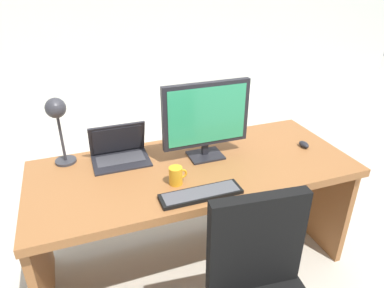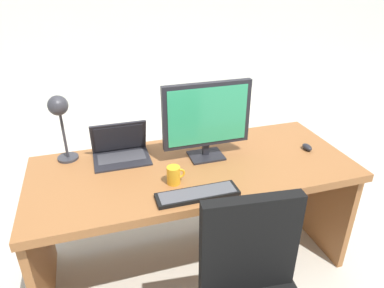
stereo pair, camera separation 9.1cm
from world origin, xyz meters
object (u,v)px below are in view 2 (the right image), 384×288
object	(u,v)px
desk_lamp	(60,114)
coffee_mug	(174,175)
laptop	(120,147)
desk	(192,189)
keyboard	(198,194)
monitor	(207,117)
mouse	(307,147)

from	to	relation	value
desk_lamp	coffee_mug	world-z (taller)	desk_lamp
desk_lamp	laptop	bearing A→B (deg)	-7.08
desk	keyboard	distance (m)	0.39
desk_lamp	keyboard	bearing A→B (deg)	-41.98
desk	monitor	xyz separation A→B (m)	(0.10, 0.03, 0.44)
laptop	desk_lamp	size ratio (longest dim) A/B	0.80
coffee_mug	mouse	bearing A→B (deg)	7.81
mouse	coffee_mug	xyz separation A→B (m)	(-0.88, -0.12, 0.03)
monitor	desk_lamp	world-z (taller)	monitor
laptop	keyboard	bearing A→B (deg)	-58.75
desk_lamp	desk	bearing A→B (deg)	-17.99
desk	coffee_mug	size ratio (longest dim) A/B	18.65
coffee_mug	monitor	bearing A→B (deg)	40.96
desk	monitor	bearing A→B (deg)	18.63
desk	desk_lamp	xyz separation A→B (m)	(-0.69, 0.22, 0.48)
laptop	desk_lamp	world-z (taller)	desk_lamp
laptop	keyboard	distance (m)	0.61
keyboard	desk_lamp	bearing A→B (deg)	138.02
coffee_mug	laptop	bearing A→B (deg)	121.97
coffee_mug	keyboard	bearing A→B (deg)	-60.65
laptop	mouse	size ratio (longest dim) A/B	4.01
desk	desk_lamp	world-z (taller)	desk_lamp
laptop	monitor	bearing A→B (deg)	-17.36
monitor	desk_lamp	xyz separation A→B (m)	(-0.79, 0.19, 0.04)
monitor	mouse	world-z (taller)	monitor
monitor	coffee_mug	world-z (taller)	monitor
monitor	keyboard	bearing A→B (deg)	-115.18
desk	laptop	xyz separation A→B (m)	(-0.39, 0.19, 0.25)
monitor	coffee_mug	xyz separation A→B (m)	(-0.25, -0.22, -0.21)
laptop	mouse	xyz separation A→B (m)	(1.12, -0.25, -0.05)
keyboard	coffee_mug	distance (m)	0.17
monitor	keyboard	size ratio (longest dim) A/B	1.24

